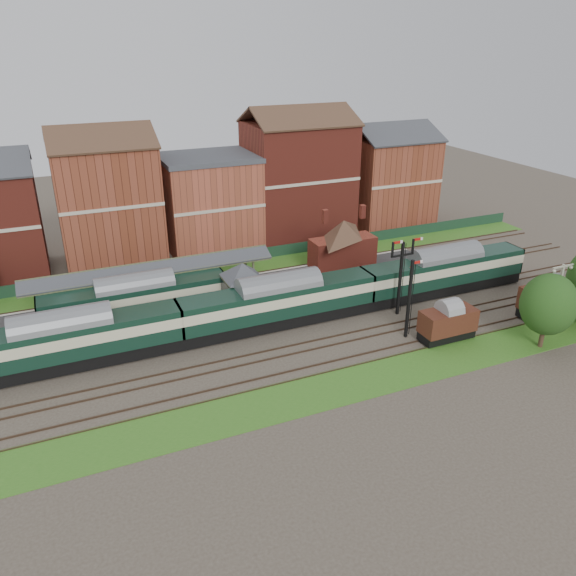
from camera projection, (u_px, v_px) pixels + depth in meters
name	position (u px, v px, depth m)	size (l,w,h in m)	color
ground	(283.00, 325.00, 56.73)	(160.00, 160.00, 0.00)	#473D33
grass_back	(233.00, 269.00, 70.11)	(90.00, 4.50, 0.06)	#2D6619
grass_front	(339.00, 387.00, 46.68)	(90.00, 5.00, 0.06)	#2D6619
fence	(228.00, 259.00, 71.49)	(90.00, 0.12, 1.50)	#193823
platform	(208.00, 292.00, 62.88)	(55.00, 3.40, 1.00)	#2D2D2D
signal_box	(243.00, 289.00, 57.06)	(5.40, 5.40, 6.00)	#667653
brick_hut	(314.00, 293.00, 60.77)	(3.20, 2.64, 2.94)	brown
station_building	(343.00, 242.00, 67.60)	(8.10, 8.10, 5.90)	maroon
canopy	(150.00, 266.00, 59.03)	(26.00, 3.89, 4.08)	#4F5938
semaphore_bracket	(401.00, 273.00, 57.09)	(3.60, 0.25, 8.18)	black
semaphore_siding	(409.00, 298.00, 52.79)	(1.23, 0.25, 8.00)	black
yard_lamp	(558.00, 293.00, 54.14)	(2.60, 0.22, 7.00)	beige
town_backdrop	(209.00, 198.00, 74.71)	(69.00, 10.00, 16.00)	maroon
dmu_train	(279.00, 302.00, 55.49)	(60.04, 3.15, 4.61)	black
platform_railcar	(136.00, 299.00, 56.37)	(18.56, 2.92, 4.27)	black
goods_van_a	(448.00, 322.00, 53.21)	(5.39, 2.34, 3.27)	black
goods_van_c	(547.00, 298.00, 57.70)	(5.86, 2.54, 3.55)	black
tree_far	(549.00, 304.00, 50.90)	(5.03, 5.03, 7.34)	#382619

